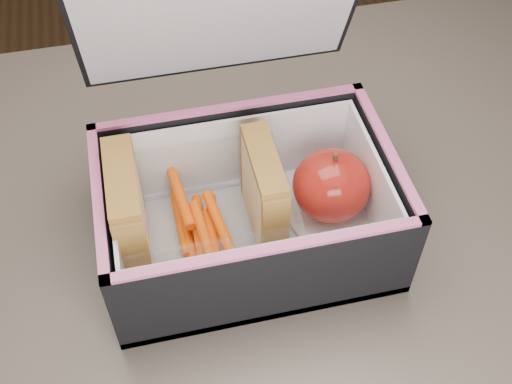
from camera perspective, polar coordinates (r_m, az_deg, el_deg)
kitchen_table at (r=0.73m, az=5.35°, el=-8.98°), size 1.20×0.80×0.75m
lunch_bag at (r=0.61m, az=-0.79°, el=-0.83°), size 0.28×0.25×0.27m
plastic_tub at (r=0.62m, az=-5.10°, el=-2.05°), size 0.17×0.12×0.07m
sandwich_left at (r=0.60m, az=-11.23°, el=-1.85°), size 0.03×0.10×0.11m
sandwich_right at (r=0.61m, az=0.68°, el=-0.02°), size 0.03×0.09×0.10m
carrot_sticks at (r=0.63m, az=-4.87°, el=-3.67°), size 0.05×0.15×0.03m
paper_napkin at (r=0.67m, az=5.96°, el=-1.64°), size 0.09×0.10×0.01m
red_apple at (r=0.63m, az=6.72°, el=0.58°), size 0.10×0.10×0.08m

